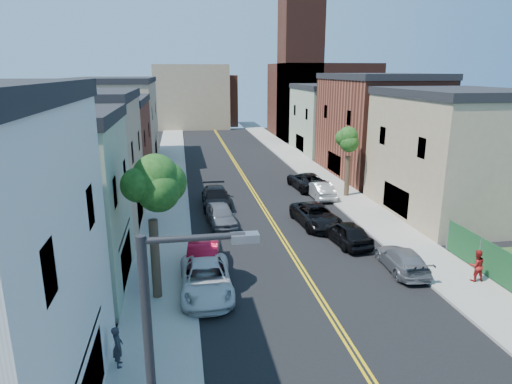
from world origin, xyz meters
name	(u,v)px	position (x,y,z in m)	size (l,w,h in m)	color
sidewalk_left	(168,177)	(-7.90, 40.00, 0.07)	(3.20, 100.00, 0.15)	gray
sidewalk_right	(314,172)	(7.90, 40.00, 0.07)	(3.20, 100.00, 0.15)	gray
curb_left	(185,177)	(-6.15, 40.00, 0.07)	(0.30, 100.00, 0.15)	gray
curb_right	(298,172)	(6.15, 40.00, 0.07)	(0.30, 100.00, 0.15)	gray
bldg_left_palegrn	(27,211)	(-14.00, 16.00, 4.25)	(9.00, 8.00, 8.50)	gray
bldg_left_tan_near	(69,168)	(-14.00, 25.00, 4.50)	(9.00, 10.00, 9.00)	#998466
bldg_left_brick	(98,148)	(-14.00, 36.00, 4.00)	(9.00, 12.00, 8.00)	brown
bldg_left_tan_far	(117,123)	(-14.00, 50.00, 4.75)	(9.00, 16.00, 9.50)	#998466
bldg_right_tan	(454,157)	(14.00, 24.00, 4.50)	(9.00, 12.00, 9.00)	#998466
bldg_right_brick	(376,128)	(14.00, 38.00, 5.00)	(9.00, 14.00, 10.00)	brown
bldg_right_palegrn	(332,121)	(14.00, 52.00, 4.25)	(9.00, 12.00, 8.50)	gray
church	(317,93)	(16.33, 67.07, 7.24)	(16.20, 14.20, 22.60)	#4C2319
backdrop_left	(192,97)	(-4.00, 82.00, 6.00)	(14.00, 8.00, 12.00)	#998466
backdrop_center	(211,101)	(0.00, 86.00, 5.00)	(10.00, 8.00, 10.00)	brown
tree_left_mid	(150,168)	(-7.88, 14.01, 6.58)	(5.20, 5.20, 9.29)	#36241B
tree_right_far	(350,132)	(7.92, 30.01, 5.76)	(4.40, 4.40, 8.03)	#36241B
red_sedan	(203,257)	(-5.50, 16.87, 0.79)	(1.67, 4.78, 1.57)	#AE0B23
white_pickup	(206,279)	(-5.50, 14.17, 0.77)	(2.55, 5.53, 1.54)	silver
grey_car_left	(221,215)	(-3.80, 24.21, 0.79)	(1.86, 4.62, 1.57)	#595B60
black_car_left	(216,198)	(-3.80, 28.93, 0.79)	(2.21, 5.45, 1.58)	black
grey_car_right	(402,259)	(5.50, 15.00, 0.66)	(1.85, 4.54, 1.32)	#5B5D63
black_car_right	(347,233)	(3.86, 19.34, 0.77)	(1.82, 4.52, 1.54)	black
silver_car_right	(320,190)	(5.44, 30.02, 0.75)	(1.58, 4.53, 1.49)	#999BA0
dark_car_right_far	(307,180)	(5.20, 33.40, 0.78)	(2.60, 5.63, 1.56)	black
black_suv_lane	(316,215)	(2.96, 23.12, 0.76)	(2.51, 5.44, 1.51)	black
pedestrian_left	(118,346)	(-9.10, 8.78, 0.96)	(0.59, 0.39, 1.61)	#222329
pedestrian_right	(476,265)	(8.56, 12.90, 1.01)	(0.84, 0.65, 1.73)	maroon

